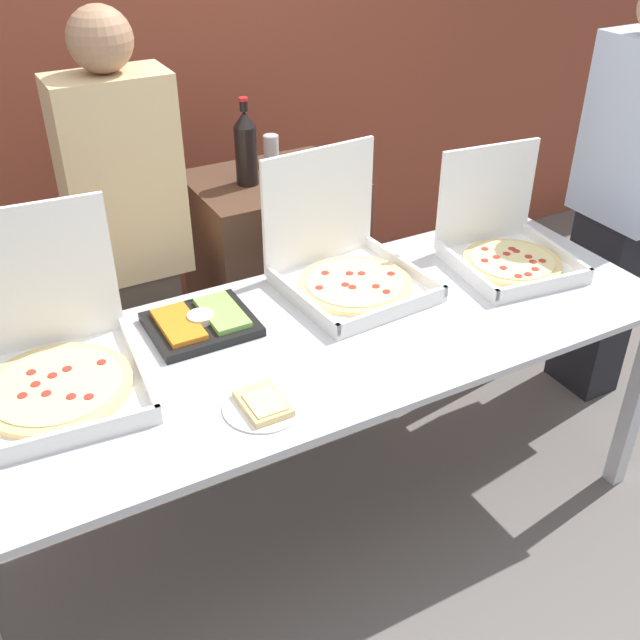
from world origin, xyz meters
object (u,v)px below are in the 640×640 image
at_px(soda_can_silver, 271,149).
at_px(person_guest_plaid, 621,199).
at_px(veggie_tray, 201,323).
at_px(pizza_box_near_left, 346,265).
at_px(person_guest_cap, 132,251).
at_px(pizza_box_far_right, 505,245).
at_px(pizza_box_near_right, 50,360).
at_px(soda_bottle, 246,147).
at_px(paper_plate_front_center, 263,404).

relative_size(soda_can_silver, person_guest_plaid, 0.07).
bearing_deg(veggie_tray, pizza_box_near_left, 2.38).
relative_size(veggie_tray, person_guest_plaid, 0.19).
bearing_deg(veggie_tray, person_guest_cap, 98.92).
relative_size(pizza_box_far_right, soda_can_silver, 3.83).
height_order(pizza_box_near_right, person_guest_cap, person_guest_cap).
distance_m(veggie_tray, soda_bottle, 0.85).
relative_size(paper_plate_front_center, soda_bottle, 0.67).
relative_size(pizza_box_near_right, soda_can_silver, 4.43).
height_order(pizza_box_near_left, person_guest_cap, person_guest_cap).
bearing_deg(soda_can_silver, veggie_tray, -128.80).
bearing_deg(pizza_box_far_right, paper_plate_front_center, -156.79).
distance_m(paper_plate_front_center, soda_bottle, 1.25).
bearing_deg(pizza_box_near_right, pizza_box_near_left, 9.63).
relative_size(pizza_box_near_left, soda_bottle, 1.47).
xyz_separation_m(veggie_tray, soda_bottle, (0.46, 0.64, 0.32)).
bearing_deg(person_guest_plaid, pizza_box_near_left, 86.82).
height_order(soda_bottle, soda_can_silver, soda_bottle).
height_order(pizza_box_far_right, person_guest_cap, person_guest_cap).
xyz_separation_m(paper_plate_front_center, veggie_tray, (-0.01, 0.47, 0.01)).
relative_size(pizza_box_near_left, pizza_box_far_right, 1.08).
height_order(pizza_box_far_right, veggie_tray, pizza_box_far_right).
xyz_separation_m(pizza_box_far_right, soda_can_silver, (-0.53, 0.93, 0.17)).
bearing_deg(soda_bottle, pizza_box_near_left, -80.85).
xyz_separation_m(soda_bottle, person_guest_plaid, (1.40, -0.69, -0.25)).
bearing_deg(pizza_box_near_left, person_guest_plaid, -7.23).
xyz_separation_m(pizza_box_near_right, paper_plate_front_center, (0.49, -0.40, -0.07)).
xyz_separation_m(pizza_box_far_right, paper_plate_front_center, (-1.17, -0.35, -0.06)).
distance_m(veggie_tray, soda_can_silver, 1.06).
bearing_deg(pizza_box_far_right, person_guest_plaid, 12.69).
bearing_deg(paper_plate_front_center, veggie_tray, 90.66).
bearing_deg(person_guest_cap, pizza_box_near_left, 143.95).
bearing_deg(soda_can_silver, pizza_box_near_left, -96.07).
relative_size(pizza_box_near_left, pizza_box_near_right, 0.93).
bearing_deg(person_guest_cap, person_guest_plaid, 164.47).
distance_m(pizza_box_near_left, person_guest_plaid, 1.30).
distance_m(pizza_box_near_left, soda_can_silver, 0.80).
xyz_separation_m(paper_plate_front_center, person_guest_cap, (-0.08, 0.96, 0.07)).
xyz_separation_m(veggie_tray, soda_can_silver, (0.65, 0.80, 0.23)).
bearing_deg(pizza_box_near_right, soda_can_silver, 42.12).
height_order(soda_bottle, person_guest_plaid, person_guest_plaid).
bearing_deg(pizza_box_far_right, soda_can_silver, 126.26).
distance_m(pizza_box_near_left, pizza_box_near_right, 1.06).
height_order(pizza_box_near_left, pizza_box_near_right, pizza_box_near_right).
distance_m(pizza_box_near_right, soda_can_silver, 1.44).
xyz_separation_m(pizza_box_far_right, pizza_box_near_right, (-1.66, 0.05, 0.01)).
height_order(pizza_box_near_left, pizza_box_far_right, pizza_box_near_left).
xyz_separation_m(person_guest_cap, person_guest_plaid, (1.94, -0.54, 0.01)).
height_order(paper_plate_front_center, person_guest_plaid, person_guest_plaid).
bearing_deg(soda_bottle, soda_can_silver, 41.15).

